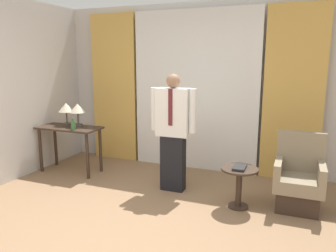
# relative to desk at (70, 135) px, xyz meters

# --- Properties ---
(ground_plane) EXTENTS (16.00, 16.00, 0.00)m
(ground_plane) POSITION_rel_desk_xyz_m (1.80, -1.58, -0.61)
(ground_plane) COLOR #8C6B4C
(wall_back) EXTENTS (10.00, 0.06, 2.70)m
(wall_back) POSITION_rel_desk_xyz_m (1.80, 1.06, 0.74)
(wall_back) COLOR beige
(wall_back) RESTS_ON ground_plane
(curtain_sheer_center) EXTENTS (2.08, 0.06, 2.58)m
(curtain_sheer_center) POSITION_rel_desk_xyz_m (1.80, 0.93, 0.68)
(curtain_sheer_center) COLOR white
(curtain_sheer_center) RESTS_ON ground_plane
(curtain_drape_left) EXTENTS (0.85, 0.06, 2.58)m
(curtain_drape_left) POSITION_rel_desk_xyz_m (0.30, 0.93, 0.68)
(curtain_drape_left) COLOR gold
(curtain_drape_left) RESTS_ON ground_plane
(curtain_drape_right) EXTENTS (0.85, 0.06, 2.58)m
(curtain_drape_right) POSITION_rel_desk_xyz_m (3.30, 0.93, 0.68)
(curtain_drape_right) COLOR gold
(curtain_drape_right) RESTS_ON ground_plane
(desk) EXTENTS (1.03, 0.48, 0.74)m
(desk) POSITION_rel_desk_xyz_m (0.00, 0.00, 0.00)
(desk) COLOR #38281E
(desk) RESTS_ON ground_plane
(table_lamp_left) EXTENTS (0.25, 0.25, 0.37)m
(table_lamp_left) POSITION_rel_desk_xyz_m (-0.11, 0.09, 0.41)
(table_lamp_left) COLOR #4C4238
(table_lamp_left) RESTS_ON desk
(table_lamp_right) EXTENTS (0.25, 0.25, 0.37)m
(table_lamp_right) POSITION_rel_desk_xyz_m (0.11, 0.09, 0.41)
(table_lamp_right) COLOR #4C4238
(table_lamp_right) RESTS_ON desk
(bottle_near_edge) EXTENTS (0.07, 0.07, 0.18)m
(bottle_near_edge) POSITION_rel_desk_xyz_m (0.22, -0.17, 0.21)
(bottle_near_edge) COLOR #336638
(bottle_near_edge) RESTS_ON desk
(person) EXTENTS (0.65, 0.21, 1.61)m
(person) POSITION_rel_desk_xyz_m (1.82, -0.11, 0.27)
(person) COLOR black
(person) RESTS_ON ground_plane
(armchair) EXTENTS (0.57, 0.57, 0.92)m
(armchair) POSITION_rel_desk_xyz_m (3.45, -0.07, -0.27)
(armchair) COLOR #38281E
(armchair) RESTS_ON ground_plane
(side_table) EXTENTS (0.45, 0.45, 0.51)m
(side_table) POSITION_rel_desk_xyz_m (2.77, -0.34, -0.26)
(side_table) COLOR #38281E
(side_table) RESTS_ON ground_plane
(book) EXTENTS (0.14, 0.25, 0.03)m
(book) POSITION_rel_desk_xyz_m (2.78, -0.36, -0.08)
(book) COLOR black
(book) RESTS_ON side_table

